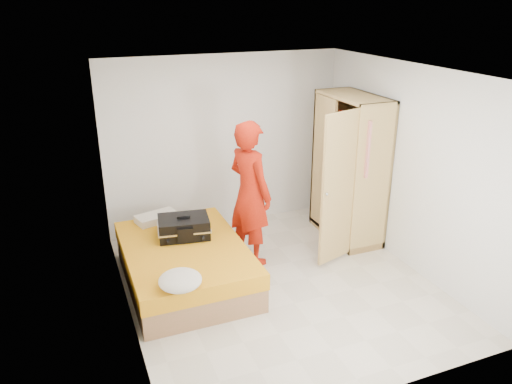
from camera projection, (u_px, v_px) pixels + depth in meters
name	position (u px, v px, depth m)	size (l,w,h in m)	color
room	(280.00, 187.00, 5.73)	(4.00, 4.02, 2.60)	beige
bed	(185.00, 264.00, 6.18)	(1.42, 2.02, 0.50)	#A16949
wardrobe	(348.00, 173.00, 7.08)	(1.15, 1.36, 2.10)	tan
person	(250.00, 193.00, 6.45)	(0.70, 0.46, 1.93)	#B8210B
suitcase	(184.00, 227.00, 6.30)	(0.72, 0.58, 0.28)	black
round_cushion	(180.00, 280.00, 5.19)	(0.46, 0.46, 0.17)	silver
pillow	(157.00, 218.00, 6.75)	(0.55, 0.28, 0.10)	silver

